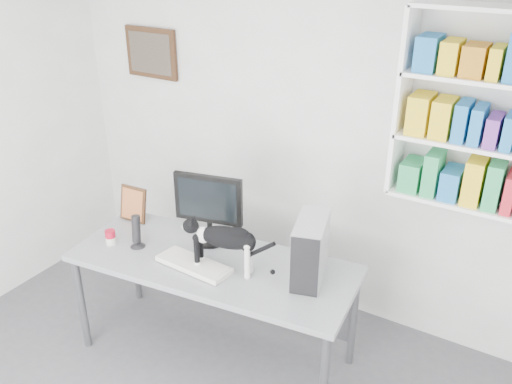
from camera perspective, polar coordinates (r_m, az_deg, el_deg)
room at (r=2.82m, az=-16.23°, el=-7.26°), size 4.01×4.01×2.70m
bookshelf at (r=3.55m, az=22.92°, el=7.67°), size 1.03×0.28×1.24m
wall_art at (r=4.79m, az=-10.97°, el=14.18°), size 0.52×0.04×0.42m
desk at (r=3.95m, az=-4.39°, el=-12.17°), size 2.03×0.97×0.82m
monitor at (r=3.81m, az=-4.97°, el=-1.72°), size 0.54×0.34×0.53m
keyboard at (r=3.66m, az=-6.54°, el=-7.56°), size 0.53×0.23×0.04m
pc_tower at (r=3.45m, az=5.73°, el=-6.06°), size 0.29×0.45×0.41m
speaker at (r=3.89m, az=-12.48°, el=-4.02°), size 0.14×0.14×0.25m
leaning_print at (r=4.24m, az=-12.81°, el=-1.18°), size 0.23×0.10×0.28m
soup_can at (r=4.00m, az=-15.06°, el=-4.62°), size 0.09×0.09×0.11m
cat at (r=3.51m, az=-3.25°, el=-5.95°), size 0.58×0.28×0.35m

